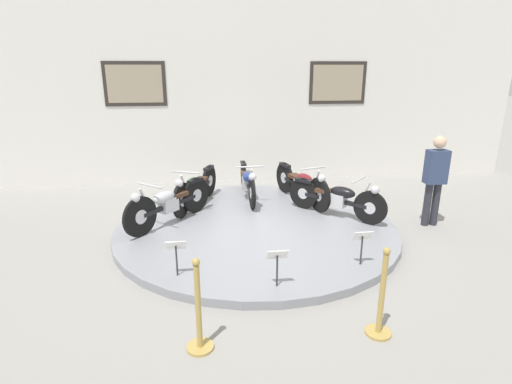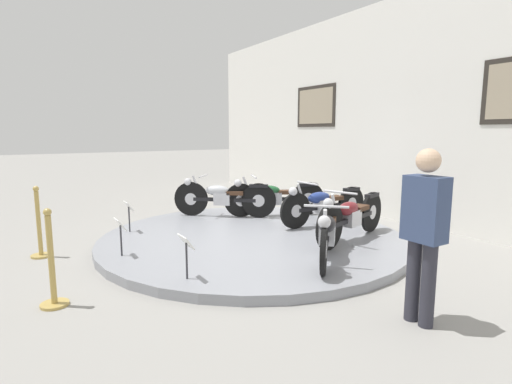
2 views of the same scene
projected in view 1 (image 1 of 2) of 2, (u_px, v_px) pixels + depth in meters
name	position (u px, v px, depth m)	size (l,w,h in m)	color
ground_plane	(256.00, 231.00, 7.04)	(60.00, 60.00, 0.00)	gray
display_platform	(256.00, 227.00, 7.02)	(4.85, 4.85, 0.12)	gray
back_wall	(239.00, 92.00, 9.57)	(14.00, 0.22, 4.34)	white
motorcycle_silver	(168.00, 202.00, 6.91)	(1.35, 1.58, 0.81)	black
motorcycle_green	(195.00, 187.00, 7.80)	(0.82, 1.88, 0.80)	black
motorcycle_blue	(248.00, 181.00, 8.27)	(0.54, 1.97, 0.79)	black
motorcycle_maroon	(302.00, 183.00, 8.05)	(0.72, 1.94, 0.81)	black
motorcycle_black	(337.00, 197.00, 7.27)	(1.42, 1.42, 0.78)	black
info_placard_front_left	(176.00, 250.00, 5.18)	(0.26, 0.11, 0.51)	#333338
info_placard_front_centre	(277.00, 260.00, 4.93)	(0.26, 0.11, 0.51)	#333338
info_placard_front_right	(362.00, 240.00, 5.48)	(0.26, 0.11, 0.51)	#333338
visitor_standing	(435.00, 176.00, 7.03)	(0.36, 0.22, 1.63)	#2D2D38
stanchion_post_left_of_entry	(199.00, 320.00, 4.00)	(0.28, 0.28, 1.02)	tan
stanchion_post_right_of_entry	(381.00, 306.00, 4.22)	(0.28, 0.28, 1.02)	tan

